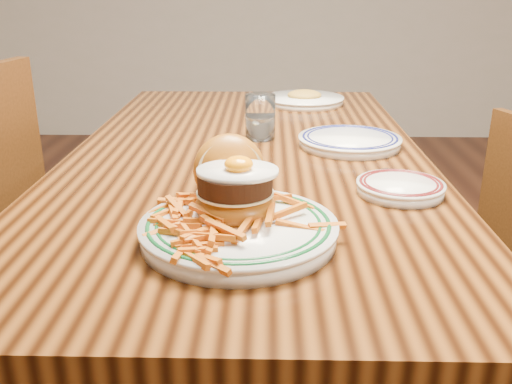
{
  "coord_description": "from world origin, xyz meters",
  "views": [
    {
      "loc": [
        0.05,
        -1.32,
        1.14
      ],
      "look_at": [
        0.03,
        -0.48,
        0.83
      ],
      "focal_mm": 40.0,
      "sensor_mm": 36.0,
      "label": 1
    }
  ],
  "objects": [
    {
      "name": "main_plate",
      "position": [
        0.0,
        -0.48,
        0.79
      ],
      "size": [
        0.32,
        0.33,
        0.15
      ],
      "rotation": [
        0.0,
        0.0,
        0.19
      ],
      "color": "white",
      "rests_on": "table"
    },
    {
      "name": "table",
      "position": [
        0.0,
        0.0,
        0.66
      ],
      "size": [
        0.85,
        1.6,
        0.75
      ],
      "color": "black",
      "rests_on": "floor"
    },
    {
      "name": "side_plate",
      "position": [
        0.31,
        -0.28,
        0.77
      ],
      "size": [
        0.17,
        0.18,
        0.03
      ],
      "rotation": [
        0.0,
        0.0,
        -0.39
      ],
      "color": "white",
      "rests_on": "table"
    },
    {
      "name": "water_glass",
      "position": [
        0.03,
        0.13,
        0.8
      ],
      "size": [
        0.08,
        0.08,
        0.12
      ],
      "color": "white",
      "rests_on": "table"
    },
    {
      "name": "rear_plate",
      "position": [
        0.25,
        0.06,
        0.77
      ],
      "size": [
        0.25,
        0.25,
        0.03
      ],
      "rotation": [
        0.0,
        0.0,
        -0.22
      ],
      "color": "white",
      "rests_on": "table"
    },
    {
      "name": "far_plate",
      "position": [
        0.17,
        0.58,
        0.77
      ],
      "size": [
        0.26,
        0.26,
        0.05
      ],
      "rotation": [
        0.0,
        0.0,
        0.37
      ],
      "color": "white",
      "rests_on": "table"
    }
  ]
}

